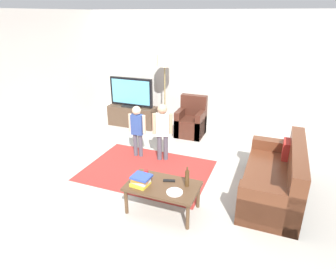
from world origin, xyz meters
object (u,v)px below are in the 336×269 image
object	(u,v)px
child_center	(163,127)
tv_stand	(133,116)
armchair	(191,122)
plate	(175,192)
floor_lamp	(165,64)
soda_can	(146,174)
tv	(131,93)
coffee_table	(163,188)
tv_remote	(169,181)
child_near_tv	(137,127)
couch	(278,180)
book_stack	(141,180)
bottle	(187,178)

from	to	relation	value
child_center	tv_stand	bearing A→B (deg)	134.04
armchair	plate	distance (m)	3.06
floor_lamp	soda_can	distance (m)	3.26
tv	armchair	size ratio (longest dim) A/B	1.22
soda_can	plate	size ratio (longest dim) A/B	0.55
coffee_table	child_center	bearing A→B (deg)	112.36
tv_stand	child_center	bearing A→B (deg)	-45.96
armchair	tv_remote	xyz separation A→B (m)	(0.51, -2.74, 0.13)
child_near_tv	soda_can	size ratio (longest dim) A/B	8.55
tv	child_near_tv	world-z (taller)	tv
couch	coffee_table	distance (m)	1.77
child_center	soda_can	size ratio (longest dim) A/B	9.26
armchair	floor_lamp	bearing A→B (deg)	165.36
coffee_table	book_stack	bearing A→B (deg)	-157.40
tv_remote	tv	bearing A→B (deg)	109.72
child_near_tv	plate	xyz separation A→B (m)	(1.33, -1.54, -0.19)
child_near_tv	plate	bearing A→B (deg)	-49.26
coffee_table	book_stack	distance (m)	0.33
tv	child_near_tv	bearing A→B (deg)	-58.56
couch	child_center	distance (m)	2.18
coffee_table	bottle	bearing A→B (deg)	17.35
floor_lamp	bottle	xyz separation A→B (m)	(1.51, -2.95, -1.00)
child_near_tv	bottle	xyz separation A→B (m)	(1.43, -1.32, -0.07)
armchair	coffee_table	world-z (taller)	armchair
bottle	couch	bearing A→B (deg)	35.98
tv_stand	coffee_table	distance (m)	3.52
floor_lamp	book_stack	world-z (taller)	floor_lamp
child_center	coffee_table	xyz separation A→B (m)	(0.60, -1.45, -0.30)
plate	couch	bearing A→B (deg)	40.10
floor_lamp	book_stack	bearing A→B (deg)	-73.85
couch	tv_remote	distance (m)	1.67
armchair	floor_lamp	size ratio (longest dim) A/B	0.51
floor_lamp	child_center	world-z (taller)	floor_lamp
tv	tv_remote	xyz separation A→B (m)	(2.05, -2.76, -0.42)
coffee_table	soda_can	size ratio (longest dim) A/B	8.33
child_center	book_stack	distance (m)	1.61
armchair	soda_can	xyz separation A→B (m)	(0.16, -2.76, 0.18)
coffee_table	floor_lamp	bearing A→B (deg)	111.37
armchair	tv_remote	world-z (taller)	armchair
bottle	coffee_table	bearing A→B (deg)	-162.65
child_near_tv	tv_remote	world-z (taller)	child_near_tv
soda_can	bottle	bearing A→B (deg)	0.00
armchair	child_near_tv	distance (m)	1.61
armchair	child_near_tv	xyz separation A→B (m)	(-0.64, -1.44, 0.32)
tv_stand	bottle	bearing A→B (deg)	-50.38
couch	armchair	size ratio (longest dim) A/B	2.00
coffee_table	plate	world-z (taller)	plate
tv_stand	soda_can	bearing A→B (deg)	-58.76
book_stack	bottle	distance (m)	0.64
floor_lamp	tv_remote	bearing A→B (deg)	-67.01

